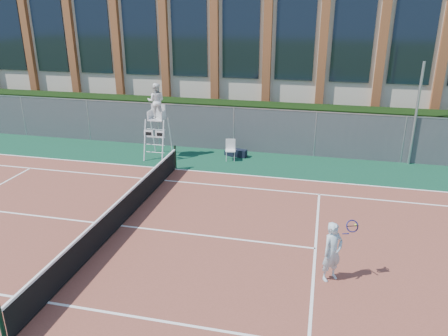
% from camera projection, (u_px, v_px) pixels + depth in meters
% --- Properties ---
extents(ground, '(120.00, 120.00, 0.00)m').
position_uv_depth(ground, '(121.00, 227.00, 14.59)').
color(ground, '#233814').
extents(apron, '(36.00, 20.00, 0.01)m').
position_uv_depth(apron, '(133.00, 213.00, 15.50)').
color(apron, '#0C3828').
rests_on(apron, ground).
extents(tennis_court, '(23.77, 10.97, 0.02)m').
position_uv_depth(tennis_court, '(121.00, 226.00, 14.58)').
color(tennis_court, brown).
rests_on(tennis_court, apron).
extents(tennis_net, '(0.10, 11.30, 1.10)m').
position_uv_depth(tennis_net, '(119.00, 212.00, 14.40)').
color(tennis_net, black).
rests_on(tennis_net, ground).
extents(fence, '(40.00, 0.06, 2.20)m').
position_uv_depth(fence, '(195.00, 127.00, 22.22)').
color(fence, '#595E60').
rests_on(fence, ground).
extents(hedge, '(40.00, 1.40, 2.20)m').
position_uv_depth(hedge, '(202.00, 121.00, 23.32)').
color(hedge, black).
rests_on(hedge, ground).
extents(building, '(45.00, 10.60, 8.22)m').
position_uv_depth(building, '(233.00, 49.00, 29.49)').
color(building, beige).
rests_on(building, ground).
extents(steel_pole, '(0.12, 0.12, 4.68)m').
position_uv_depth(steel_pole, '(416.00, 115.00, 19.49)').
color(steel_pole, '#9EA0A5').
rests_on(steel_pole, ground).
extents(umpire_chair, '(1.01, 1.55, 3.61)m').
position_uv_depth(umpire_chair, '(156.00, 103.00, 20.37)').
color(umpire_chair, white).
rests_on(umpire_chair, ground).
extents(plastic_chair, '(0.54, 0.54, 0.99)m').
position_uv_depth(plastic_chair, '(230.00, 148.00, 20.66)').
color(plastic_chair, silver).
rests_on(plastic_chair, apron).
extents(sports_bag_near, '(0.90, 0.50, 0.36)m').
position_uv_depth(sports_bag_near, '(238.00, 153.00, 21.22)').
color(sports_bag_near, black).
rests_on(sports_bag_near, apron).
extents(sports_bag_far, '(0.61, 0.46, 0.22)m').
position_uv_depth(sports_bag_far, '(230.00, 153.00, 21.35)').
color(sports_bag_far, black).
rests_on(sports_bag_far, apron).
extents(tennis_player, '(0.99, 0.79, 1.69)m').
position_uv_depth(tennis_player, '(333.00, 252.00, 11.47)').
color(tennis_player, silver).
rests_on(tennis_player, tennis_court).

